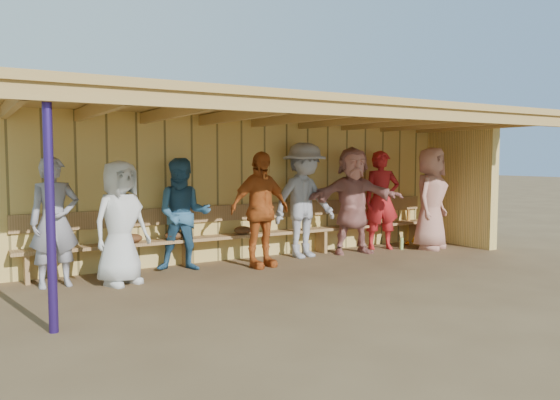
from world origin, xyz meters
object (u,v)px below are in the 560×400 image
object	(u,v)px
player_b	(121,223)
player_f	(353,200)
player_d	(260,210)
player_h	(431,198)
player_a	(54,222)
bench	(257,228)
player_c	(183,214)
player_g	(381,200)
player_e	(304,200)

from	to	relation	value
player_b	player_f	world-z (taller)	player_f
player_d	player_h	bearing A→B (deg)	-8.69
player_a	player_d	distance (m)	2.98
player_d	bench	distance (m)	0.84
player_a	player_c	xyz separation A→B (m)	(1.85, 0.17, -0.01)
player_c	bench	size ratio (longest dim) A/B	0.22
player_f	player_h	distance (m)	1.60
player_f	bench	bearing A→B (deg)	-176.73
player_f	player_h	size ratio (longest dim) A/B	1.00
player_a	bench	world-z (taller)	player_a
player_g	player_h	bearing A→B (deg)	-6.51
player_h	player_f	bearing A→B (deg)	143.40
player_c	player_f	size ratio (longest dim) A/B	0.89
player_b	player_g	distance (m)	5.00
player_a	bench	distance (m)	3.33
player_f	player_h	bearing A→B (deg)	4.04
bench	player_e	bearing A→B (deg)	-22.06
player_g	player_h	size ratio (longest dim) A/B	0.97
player_a	player_f	distance (m)	5.01
player_h	bench	distance (m)	3.40
player_d	bench	size ratio (longest dim) A/B	0.24
player_a	player_e	size ratio (longest dim) A/B	0.88
player_a	bench	xyz separation A→B (m)	(3.28, 0.47, -0.34)
bench	player_f	bearing A→B (deg)	-13.70
player_d	player_e	size ratio (longest dim) A/B	0.92
player_h	player_a	bearing A→B (deg)	153.66
player_e	player_g	size ratio (longest dim) A/B	1.07
player_a	player_b	size ratio (longest dim) A/B	1.03
player_a	player_g	bearing A→B (deg)	-1.27
player_h	player_b	bearing A→B (deg)	156.29
player_b	player_c	world-z (taller)	player_c
player_f	bench	xyz separation A→B (m)	(-1.72, 0.42, -0.43)
player_e	player_f	distance (m)	0.98
player_a	player_d	xyz separation A→B (m)	(2.97, -0.21, 0.04)
player_h	bench	bearing A→B (deg)	142.99
player_b	player_h	distance (m)	5.78
player_c	player_a	bearing A→B (deg)	-152.85
player_c	player_e	xyz separation A→B (m)	(2.18, 0.00, 0.13)
player_g	bench	xyz separation A→B (m)	(-2.48, 0.31, -0.40)
player_e	player_a	bearing A→B (deg)	175.40
player_a	player_c	size ratio (longest dim) A/B	1.01
player_d	player_g	world-z (taller)	player_g
player_c	player_e	world-z (taller)	player_e
player_a	player_e	bearing A→B (deg)	-0.53
player_e	player_b	bearing A→B (deg)	-178.75
player_b	player_f	distance (m)	4.24
player_b	bench	distance (m)	2.63
player_e	bench	size ratio (longest dim) A/B	0.26
bench	player_c	bearing A→B (deg)	-167.95
player_d	player_f	bearing A→B (deg)	0.12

